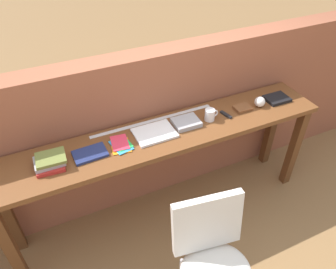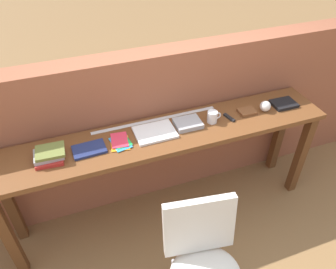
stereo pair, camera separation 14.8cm
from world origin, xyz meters
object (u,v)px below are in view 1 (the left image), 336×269
object	(u,v)px
book_open_centre	(154,133)
pamphlet_pile_colourful	(121,144)
leather_journal_brown	(242,108)
magazine_cycling	(90,154)
mug	(210,115)
sports_ball_small	(260,102)
multitool_folded	(226,115)
book_stack_leftmost	(50,162)
book_repair_rightmost	(277,99)
chair_white_moulded	(213,256)

from	to	relation	value
book_open_centre	pamphlet_pile_colourful	bearing A→B (deg)	-176.90
pamphlet_pile_colourful	leather_journal_brown	size ratio (longest dim) A/B	1.59
magazine_cycling	mug	world-z (taller)	mug
leather_journal_brown	sports_ball_small	xyz separation A→B (m)	(0.15, -0.02, 0.03)
magazine_cycling	mug	size ratio (longest dim) A/B	1.99
book_open_centre	multitool_folded	xyz separation A→B (m)	(0.59, -0.02, -0.00)
book_open_centre	sports_ball_small	xyz separation A→B (m)	(0.90, -0.03, 0.03)
multitool_folded	leather_journal_brown	size ratio (longest dim) A/B	0.85
book_stack_leftmost	multitool_folded	bearing A→B (deg)	0.07
mug	pamphlet_pile_colourful	bearing A→B (deg)	-179.95
multitool_folded	sports_ball_small	xyz separation A→B (m)	(0.31, -0.00, 0.03)
pamphlet_pile_colourful	mug	bearing A→B (deg)	0.05
pamphlet_pile_colourful	multitool_folded	world-z (taller)	multitool_folded
pamphlet_pile_colourful	book_repair_rightmost	size ratio (longest dim) A/B	1.08
leather_journal_brown	sports_ball_small	size ratio (longest dim) A/B	1.56
chair_white_moulded	book_stack_leftmost	world-z (taller)	book_stack_leftmost
pamphlet_pile_colourful	book_open_centre	xyz separation A→B (m)	(0.26, 0.02, 0.00)
book_repair_rightmost	mug	bearing A→B (deg)	-178.58
book_stack_leftmost	book_repair_rightmost	distance (m)	1.81
chair_white_moulded	mug	size ratio (longest dim) A/B	8.10
magazine_cycling	book_repair_rightmost	world-z (taller)	book_repair_rightmost
chair_white_moulded	multitool_folded	world-z (taller)	multitool_folded
chair_white_moulded	sports_ball_small	size ratio (longest dim) A/B	10.66
book_stack_leftmost	mug	xyz separation A→B (m)	(1.18, 0.01, 0.01)
chair_white_moulded	leather_journal_brown	size ratio (longest dim) A/B	6.86
book_open_centre	leather_journal_brown	bearing A→B (deg)	-0.92
chair_white_moulded	sports_ball_small	world-z (taller)	sports_ball_small
chair_white_moulded	book_open_centre	distance (m)	0.91
pamphlet_pile_colourful	book_repair_rightmost	xyz separation A→B (m)	(1.34, 0.01, 0.01)
mug	multitool_folded	size ratio (longest dim) A/B	1.00
mug	leather_journal_brown	distance (m)	0.31
sports_ball_small	book_repair_rightmost	xyz separation A→B (m)	(0.19, 0.02, -0.03)
book_stack_leftmost	book_repair_rightmost	size ratio (longest dim) A/B	1.06
mug	multitool_folded	world-z (taller)	mug
multitool_folded	chair_white_moulded	bearing A→B (deg)	-125.01
chair_white_moulded	mug	distance (m)	1.00
book_stack_leftmost	book_open_centre	distance (m)	0.73
mug	book_open_centre	bearing A→B (deg)	178.05
book_stack_leftmost	mug	bearing A→B (deg)	0.45
magazine_cycling	leather_journal_brown	bearing A→B (deg)	-1.55
multitool_folded	book_repair_rightmost	size ratio (longest dim) A/B	0.57
pamphlet_pile_colourful	book_open_centre	distance (m)	0.26
pamphlet_pile_colourful	book_open_centre	world-z (taller)	book_open_centre
book_stack_leftmost	leather_journal_brown	xyz separation A→B (m)	(1.48, 0.02, -0.03)
mug	multitool_folded	bearing A→B (deg)	-3.11
magazine_cycling	leather_journal_brown	size ratio (longest dim) A/B	1.69
chair_white_moulded	book_open_centre	xyz separation A→B (m)	(-0.02, 0.83, 0.36)
pamphlet_pile_colourful	multitool_folded	bearing A→B (deg)	-0.47
mug	book_stack_leftmost	bearing A→B (deg)	-179.55
book_stack_leftmost	sports_ball_small	size ratio (longest dim) A/B	2.43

